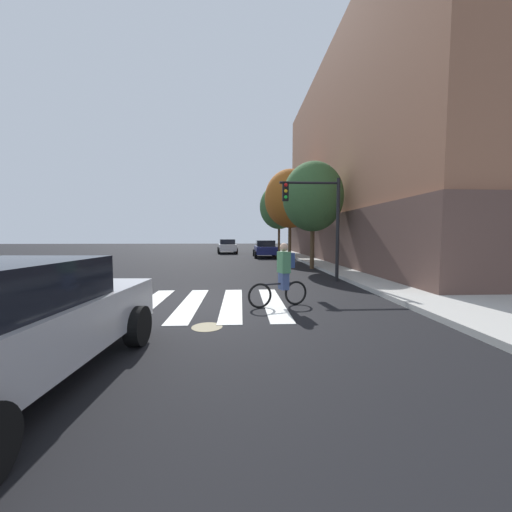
{
  "coord_description": "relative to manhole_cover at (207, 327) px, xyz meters",
  "views": [
    {
      "loc": [
        1.19,
        -8.05,
        1.89
      ],
      "look_at": [
        1.63,
        0.28,
        1.3
      ],
      "focal_mm": 20.56,
      "sensor_mm": 36.0,
      "label": 1
    }
  ],
  "objects": [
    {
      "name": "ground_plane",
      "position": [
        -0.49,
        2.08,
        -0.0
      ],
      "size": [
        120.0,
        120.0,
        0.0
      ],
      "primitive_type": "plane",
      "color": "black"
    },
    {
      "name": "sidewalk",
      "position": [
        8.26,
        2.08,
        0.07
      ],
      "size": [
        6.5,
        50.0,
        0.15
      ],
      "primitive_type": "cube",
      "color": "#B2AFA8",
      "rests_on": "ground"
    },
    {
      "name": "crosswalk_stripes",
      "position": [
        -0.68,
        2.08,
        0.0
      ],
      "size": [
        5.12,
        3.98,
        0.01
      ],
      "color": "silver",
      "rests_on": "ground"
    },
    {
      "name": "manhole_cover",
      "position": [
        0.0,
        0.0,
        0.0
      ],
      "size": [
        0.64,
        0.64,
        0.01
      ],
      "primitive_type": "cylinder",
      "color": "#473D1E",
      "rests_on": "ground"
    },
    {
      "name": "sedan_near",
      "position": [
        -2.11,
        -2.4,
        0.82
      ],
      "size": [
        2.37,
        4.7,
        1.59
      ],
      "color": "#B7B7BC",
      "rests_on": "ground"
    },
    {
      "name": "sedan_mid",
      "position": [
        2.82,
        19.27,
        0.75
      ],
      "size": [
        2.01,
        4.25,
        1.46
      ],
      "color": "navy",
      "rests_on": "ground"
    },
    {
      "name": "sedan_far",
      "position": [
        -0.72,
        25.17,
        0.76
      ],
      "size": [
        2.33,
        4.42,
        1.48
      ],
      "color": "silver",
      "rests_on": "ground"
    },
    {
      "name": "cyclist",
      "position": [
        1.81,
        1.7,
        0.84
      ],
      "size": [
        1.65,
        0.58,
        1.69
      ],
      "color": "black",
      "rests_on": "ground"
    },
    {
      "name": "traffic_light_near",
      "position": [
        3.83,
        5.82,
        2.86
      ],
      "size": [
        2.47,
        0.28,
        4.2
      ],
      "color": "black",
      "rests_on": "ground"
    },
    {
      "name": "fire_hydrant",
      "position": [
        6.82,
        9.17,
        0.53
      ],
      "size": [
        0.33,
        0.22,
        0.78
      ],
      "color": "gold",
      "rests_on": "sidewalk"
    },
    {
      "name": "street_tree_near",
      "position": [
        4.73,
        10.33,
        4.03
      ],
      "size": [
        3.36,
        3.36,
        5.97
      ],
      "color": "#4C3823",
      "rests_on": "ground"
    },
    {
      "name": "street_tree_mid",
      "position": [
        4.56,
        16.87,
        4.73
      ],
      "size": [
        3.94,
        3.94,
        7.01
      ],
      "color": "#4C3823",
      "rests_on": "ground"
    },
    {
      "name": "street_tree_far",
      "position": [
        4.74,
        24.69,
        4.87
      ],
      "size": [
        4.05,
        4.05,
        7.21
      ],
      "color": "#4C3823",
      "rests_on": "ground"
    },
    {
      "name": "corner_building",
      "position": [
        16.17,
        15.14,
        7.2
      ],
      "size": [
        19.43,
        25.97,
        14.51
      ],
      "color": "brown",
      "rests_on": "ground"
    }
  ]
}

